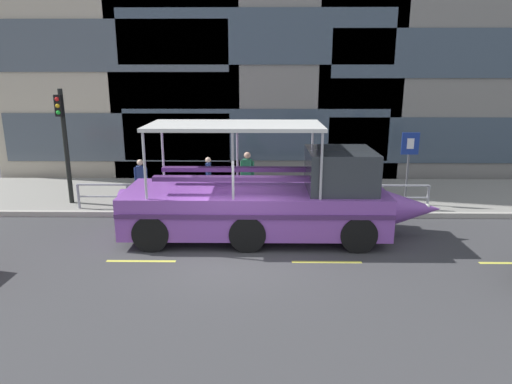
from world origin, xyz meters
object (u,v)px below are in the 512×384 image
object	(u,v)px
duck_tour_boat	(274,201)
pedestrian_near_bow	(342,175)
pedestrian_near_stern	(141,177)
pedestrian_mid_right	(208,173)
pedestrian_mid_left	(247,171)
traffic_light_pole	(64,135)
parking_sign	(409,156)

from	to	relation	value
duck_tour_boat	pedestrian_near_bow	world-z (taller)	duck_tour_boat
pedestrian_near_bow	pedestrian_near_stern	xyz separation A→B (m)	(-7.19, -0.34, 0.00)
pedestrian_near_bow	pedestrian_mid_right	size ratio (longest dim) A/B	1.04
pedestrian_near_bow	pedestrian_mid_right	bearing A→B (deg)	174.56
pedestrian_mid_right	pedestrian_mid_left	bearing A→B (deg)	-12.39
pedestrian_near_stern	pedestrian_near_bow	bearing A→B (deg)	2.73
traffic_light_pole	parking_sign	xyz separation A→B (m)	(11.93, 0.06, -0.70)
traffic_light_pole	duck_tour_boat	world-z (taller)	traffic_light_pole
pedestrian_mid_left	traffic_light_pole	bearing A→B (deg)	-174.66
pedestrian_mid_right	pedestrian_near_stern	distance (m)	2.44
traffic_light_pole	parking_sign	world-z (taller)	traffic_light_pole
traffic_light_pole	pedestrian_near_stern	size ratio (longest dim) A/B	2.54
pedestrian_near_bow	traffic_light_pole	bearing A→B (deg)	-177.39
pedestrian_near_bow	parking_sign	bearing A→B (deg)	-9.91
pedestrian_mid_right	pedestrian_near_stern	xyz separation A→B (m)	(-2.30, -0.81, 0.04)
traffic_light_pole	pedestrian_mid_right	world-z (taller)	traffic_light_pole
traffic_light_pole	parking_sign	distance (m)	11.95
duck_tour_boat	pedestrian_mid_right	xyz separation A→B (m)	(-2.34, 3.71, -0.01)
pedestrian_mid_left	pedestrian_near_stern	world-z (taller)	pedestrian_mid_left
duck_tour_boat	pedestrian_mid_right	world-z (taller)	duck_tour_boat
duck_tour_boat	pedestrian_near_stern	xyz separation A→B (m)	(-4.64, 2.91, 0.03)
duck_tour_boat	pedestrian_near_bow	distance (m)	4.13
duck_tour_boat	pedestrian_mid_left	world-z (taller)	duck_tour_boat
traffic_light_pole	duck_tour_boat	bearing A→B (deg)	-21.32
duck_tour_boat	pedestrian_mid_left	bearing A→B (deg)	104.57
pedestrian_mid_left	duck_tour_boat	bearing A→B (deg)	-75.43
parking_sign	pedestrian_mid_left	world-z (taller)	parking_sign
parking_sign	pedestrian_mid_right	bearing A→B (deg)	173.16
traffic_light_pole	pedestrian_near_stern	xyz separation A→B (m)	(2.54, 0.10, -1.48)
pedestrian_near_stern	duck_tour_boat	bearing A→B (deg)	-32.04
parking_sign	pedestrian_near_stern	xyz separation A→B (m)	(-9.39, 0.04, -0.78)
traffic_light_pole	duck_tour_boat	xyz separation A→B (m)	(7.18, -2.80, -1.50)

